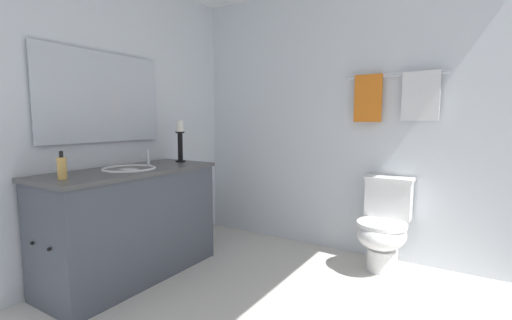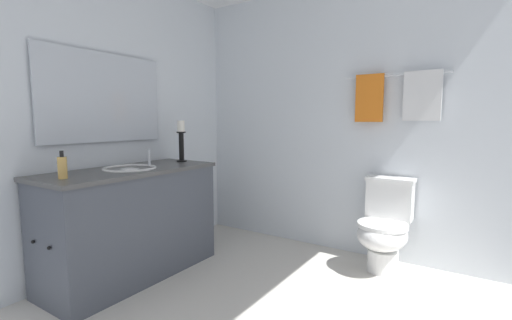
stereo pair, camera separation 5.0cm
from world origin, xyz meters
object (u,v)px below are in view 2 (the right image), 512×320
(sink_basin, at_px, (130,174))
(towel_center, at_px, (422,96))
(toilet, at_px, (384,227))
(towel_bar, at_px, (396,75))
(mirror, at_px, (104,98))
(vanity_cabinet, at_px, (132,222))
(candle_holder_tall, at_px, (181,140))
(towel_near_vanity, at_px, (369,98))
(soap_bottle, at_px, (62,167))

(sink_basin, xyz_separation_m, towel_center, (1.85, 1.37, 0.60))
(toilet, xyz_separation_m, towel_bar, (-0.01, 0.22, 1.23))
(mirror, xyz_separation_m, towel_center, (2.13, 1.37, 0.01))
(towel_bar, distance_m, towel_center, 0.27)
(mirror, distance_m, towel_bar, 2.37)
(towel_bar, bearing_deg, vanity_cabinet, -139.80)
(toilet, bearing_deg, vanity_cabinet, -144.77)
(toilet, bearing_deg, candle_holder_tall, -160.09)
(vanity_cabinet, relative_size, towel_near_vanity, 3.39)
(towel_bar, bearing_deg, mirror, -144.18)
(towel_bar, bearing_deg, soap_bottle, -130.04)
(toilet, bearing_deg, mirror, -148.89)
(towel_bar, bearing_deg, toilet, -88.07)
(mirror, height_order, toilet, mirror)
(soap_bottle, bearing_deg, sink_basin, 93.33)
(mirror, relative_size, toilet, 1.43)
(mirror, relative_size, towel_center, 2.72)
(vanity_cabinet, bearing_deg, candle_holder_tall, 90.69)
(soap_bottle, distance_m, towel_near_vanity, 2.41)
(vanity_cabinet, height_order, towel_bar, towel_bar)
(vanity_cabinet, height_order, toilet, vanity_cabinet)
(soap_bottle, bearing_deg, candle_holder_tall, 91.97)
(towel_near_vanity, bearing_deg, sink_basin, -136.35)
(mirror, height_order, towel_near_vanity, mirror)
(sink_basin, relative_size, mirror, 0.38)
(vanity_cabinet, distance_m, towel_center, 2.50)
(towel_center, bearing_deg, towel_bar, 175.03)
(vanity_cabinet, bearing_deg, towel_center, 36.52)
(soap_bottle, relative_size, towel_near_vanity, 0.45)
(mirror, distance_m, candle_holder_tall, 0.72)
(sink_basin, bearing_deg, towel_near_vanity, 43.65)
(toilet, bearing_deg, towel_center, 45.67)
(soap_bottle, distance_m, towel_center, 2.67)
(mirror, relative_size, soap_bottle, 5.94)
(soap_bottle, xyz_separation_m, towel_near_vanity, (1.40, 1.90, 0.49))
(vanity_cabinet, distance_m, towel_bar, 2.44)
(toilet, height_order, towel_near_vanity, towel_near_vanity)
(sink_basin, height_order, candle_holder_tall, candle_holder_tall)
(mirror, bearing_deg, vanity_cabinet, -0.01)
(soap_bottle, bearing_deg, towel_bar, 49.96)
(vanity_cabinet, xyz_separation_m, towel_center, (1.85, 1.37, 0.99))
(towel_near_vanity, distance_m, towel_center, 0.41)
(soap_bottle, relative_size, toilet, 0.24)
(sink_basin, xyz_separation_m, towel_near_vanity, (1.43, 1.37, 0.60))
(candle_holder_tall, xyz_separation_m, towel_near_vanity, (1.44, 0.80, 0.36))
(towel_near_vanity, bearing_deg, candle_holder_tall, -150.83)
(sink_basin, height_order, mirror, mirror)
(candle_holder_tall, distance_m, towel_near_vanity, 1.69)
(vanity_cabinet, relative_size, sink_basin, 3.40)
(toilet, distance_m, towel_near_vanity, 1.09)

